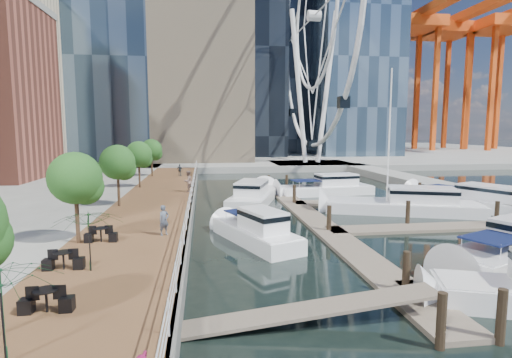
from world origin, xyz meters
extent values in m
plane|color=black|center=(0.00, 0.00, 0.00)|extent=(520.00, 520.00, 0.00)
cube|color=brown|center=(-9.00, 15.00, 0.50)|extent=(6.00, 60.00, 1.00)
cube|color=#595954|center=(-6.00, 15.00, 0.50)|extent=(0.25, 60.00, 1.00)
cube|color=gray|center=(0.00, 102.00, 0.50)|extent=(200.00, 114.00, 1.00)
cube|color=gray|center=(20.00, 20.00, 0.50)|extent=(4.00, 60.00, 1.00)
cube|color=gray|center=(14.00, 52.00, 0.50)|extent=(14.00, 12.00, 1.00)
cube|color=#6D6051|center=(3.00, 10.00, 0.10)|extent=(2.00, 32.00, 0.20)
cube|color=#6D6051|center=(9.00, 8.00, 0.10)|extent=(12.00, 2.00, 0.20)
cube|color=#6D6051|center=(9.00, 18.00, 0.10)|extent=(12.00, 2.00, 0.20)
cylinder|color=white|center=(11.50, 52.00, 14.00)|extent=(0.80, 0.80, 26.00)
cylinder|color=white|center=(16.50, 52.00, 14.00)|extent=(0.80, 0.80, 26.00)
torus|color=white|center=(14.00, 52.00, 26.00)|extent=(0.70, 44.70, 44.70)
cylinder|color=#3F2B1C|center=(-11.40, 4.00, 2.20)|extent=(0.20, 0.20, 2.40)
sphere|color=#265B1E|center=(-11.40, 4.00, 4.30)|extent=(2.60, 2.60, 2.60)
cylinder|color=#3F2B1C|center=(-11.40, 14.00, 2.20)|extent=(0.20, 0.20, 2.40)
sphere|color=#265B1E|center=(-11.40, 14.00, 4.30)|extent=(2.60, 2.60, 2.60)
cylinder|color=#3F2B1C|center=(-11.40, 24.00, 2.20)|extent=(0.20, 0.20, 2.40)
sphere|color=#265B1E|center=(-11.40, 24.00, 4.30)|extent=(2.60, 2.60, 2.60)
cylinder|color=#3F2B1C|center=(-11.40, 34.00, 2.20)|extent=(0.20, 0.20, 2.40)
sphere|color=#265B1E|center=(-11.40, 34.00, 4.30)|extent=(2.60, 2.60, 2.60)
imported|color=#495261|center=(-7.24, 4.96, 1.82)|extent=(0.71, 0.68, 1.64)
imported|color=#816359|center=(-6.50, 20.38, 1.98)|extent=(1.20, 1.21, 1.97)
imported|color=#353B42|center=(-7.99, 33.84, 1.74)|extent=(0.94, 0.66, 1.48)
imported|color=#0F371D|center=(-9.92, -6.83, 2.25)|extent=(3.17, 3.22, 2.50)
imported|color=#0E3411|center=(-9.66, -0.33, 2.23)|extent=(3.43, 3.46, 2.47)
camera|label=1|loc=(-5.09, -16.63, 6.64)|focal=28.00mm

